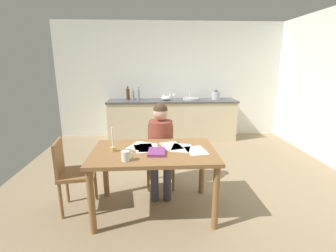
% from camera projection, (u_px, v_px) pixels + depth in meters
% --- Properties ---
extents(ground_plane, '(5.20, 5.20, 0.04)m').
position_uv_depth(ground_plane, '(183.00, 186.00, 3.53)').
color(ground_plane, '#937F60').
extents(wall_back, '(5.20, 0.12, 2.60)m').
position_uv_depth(wall_back, '(171.00, 81.00, 5.71)').
color(wall_back, silver).
rests_on(wall_back, ground).
extents(kitchen_counter, '(2.85, 0.64, 0.90)m').
position_uv_depth(kitchen_counter, '(172.00, 119.00, 5.58)').
color(kitchen_counter, beige).
rests_on(kitchen_counter, ground).
extents(dining_table, '(1.38, 0.86, 0.75)m').
position_uv_depth(dining_table, '(154.00, 159.00, 2.77)').
color(dining_table, olive).
rests_on(dining_table, ground).
extents(chair_at_table, '(0.41, 0.41, 0.85)m').
position_uv_depth(chair_at_table, '(161.00, 152.00, 3.47)').
color(chair_at_table, olive).
rests_on(chair_at_table, ground).
extents(person_seated, '(0.33, 0.60, 1.19)m').
position_uv_depth(person_seated, '(161.00, 142.00, 3.27)').
color(person_seated, brown).
rests_on(person_seated, ground).
extents(chair_side_empty, '(0.45, 0.45, 0.86)m').
position_uv_depth(chair_side_empty, '(72.00, 172.00, 2.83)').
color(chair_side_empty, olive).
rests_on(chair_side_empty, ground).
extents(coffee_mug, '(0.13, 0.08, 0.10)m').
position_uv_depth(coffee_mug, '(126.00, 156.00, 2.44)').
color(coffee_mug, white).
rests_on(coffee_mug, dining_table).
extents(candlestick, '(0.06, 0.06, 0.28)m').
position_uv_depth(candlestick, '(113.00, 145.00, 2.70)').
color(candlestick, gold).
rests_on(candlestick, dining_table).
extents(book_magazine, '(0.20, 0.26, 0.03)m').
position_uv_depth(book_magazine, '(157.00, 152.00, 2.65)').
color(book_magazine, '#80397E').
rests_on(book_magazine, dining_table).
extents(paper_letter, '(0.21, 0.30, 0.00)m').
position_uv_depth(paper_letter, '(148.00, 148.00, 2.83)').
color(paper_letter, white).
rests_on(paper_letter, dining_table).
extents(paper_bill, '(0.27, 0.34, 0.00)m').
position_uv_depth(paper_bill, '(181.00, 148.00, 2.83)').
color(paper_bill, white).
rests_on(paper_bill, dining_table).
extents(paper_envelope, '(0.28, 0.34, 0.00)m').
position_uv_depth(paper_envelope, '(171.00, 146.00, 2.90)').
color(paper_envelope, white).
rests_on(paper_envelope, dining_table).
extents(paper_receipt, '(0.27, 0.33, 0.00)m').
position_uv_depth(paper_receipt, '(144.00, 148.00, 2.81)').
color(paper_receipt, white).
rests_on(paper_receipt, dining_table).
extents(paper_notice, '(0.32, 0.36, 0.00)m').
position_uv_depth(paper_notice, '(139.00, 146.00, 2.90)').
color(paper_notice, white).
rests_on(paper_notice, dining_table).
extents(paper_flyer, '(0.25, 0.33, 0.00)m').
position_uv_depth(paper_flyer, '(196.00, 150.00, 2.74)').
color(paper_flyer, white).
rests_on(paper_flyer, dining_table).
extents(sink_unit, '(0.36, 0.36, 0.24)m').
position_uv_depth(sink_unit, '(191.00, 99.00, 5.49)').
color(sink_unit, '#B2B7BC').
rests_on(sink_unit, kitchen_counter).
extents(bottle_oil, '(0.08, 0.08, 0.30)m').
position_uv_depth(bottle_oil, '(128.00, 94.00, 5.47)').
color(bottle_oil, '#593319').
rests_on(bottle_oil, kitchen_counter).
extents(bottle_vinegar, '(0.07, 0.07, 0.25)m').
position_uv_depth(bottle_vinegar, '(133.00, 95.00, 5.42)').
color(bottle_vinegar, '#8C999E').
rests_on(bottle_vinegar, kitchen_counter).
extents(bottle_wine_red, '(0.06, 0.06, 0.29)m').
position_uv_depth(bottle_wine_red, '(138.00, 95.00, 5.38)').
color(bottle_wine_red, '#8C999E').
rests_on(bottle_wine_red, kitchen_counter).
extents(mixing_bowl, '(0.21, 0.21, 0.10)m').
position_uv_depth(mixing_bowl, '(166.00, 98.00, 5.40)').
color(mixing_bowl, white).
rests_on(mixing_bowl, kitchen_counter).
extents(stovetop_kettle, '(0.18, 0.18, 0.22)m').
position_uv_depth(stovetop_kettle, '(216.00, 95.00, 5.50)').
color(stovetop_kettle, '#B7BABF').
rests_on(stovetop_kettle, kitchen_counter).
extents(wine_glass_near_sink, '(0.07, 0.07, 0.15)m').
position_uv_depth(wine_glass_near_sink, '(174.00, 94.00, 5.59)').
color(wine_glass_near_sink, silver).
rests_on(wine_glass_near_sink, kitchen_counter).
extents(wine_glass_by_kettle, '(0.07, 0.07, 0.15)m').
position_uv_depth(wine_glass_by_kettle, '(170.00, 94.00, 5.58)').
color(wine_glass_by_kettle, silver).
rests_on(wine_glass_by_kettle, kitchen_counter).
extents(wine_glass_back_left, '(0.07, 0.07, 0.15)m').
position_uv_depth(wine_glass_back_left, '(164.00, 94.00, 5.57)').
color(wine_glass_back_left, silver).
rests_on(wine_glass_back_left, kitchen_counter).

